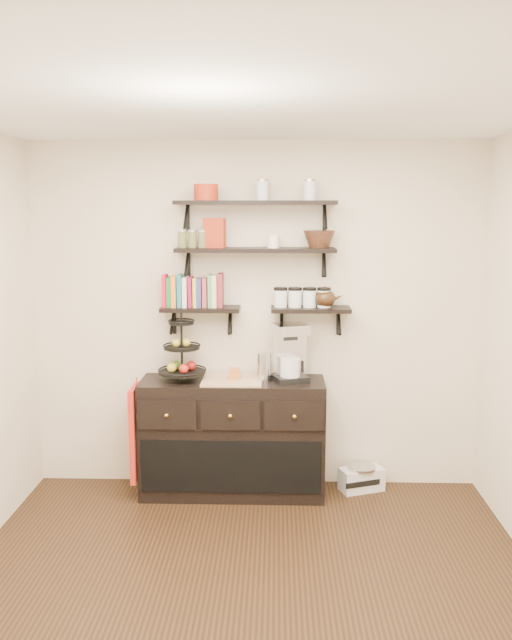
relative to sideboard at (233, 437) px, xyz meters
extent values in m
plane|color=black|center=(0.17, -1.51, -0.45)|extent=(3.50, 3.50, 0.00)
cube|color=white|center=(0.17, -1.51, 2.25)|extent=(3.50, 3.50, 0.02)
cube|color=#F0E4CC|center=(0.17, 0.24, 0.90)|extent=(3.50, 0.02, 2.70)
cube|color=black|center=(0.17, 0.10, 1.78)|extent=(1.20, 0.27, 0.03)
cube|color=black|center=(-0.35, 0.22, 1.67)|extent=(0.02, 0.03, 0.20)
cube|color=black|center=(0.69, 0.22, 1.67)|extent=(0.02, 0.03, 0.20)
cube|color=black|center=(0.17, 0.10, 1.43)|extent=(1.20, 0.27, 0.03)
cube|color=black|center=(-0.35, 0.22, 1.32)|extent=(0.02, 0.03, 0.20)
cube|color=black|center=(0.69, 0.22, 1.32)|extent=(0.02, 0.03, 0.20)
cube|color=black|center=(-0.25, 0.11, 0.98)|extent=(0.60, 0.25, 0.03)
cube|color=black|center=(-0.47, 0.22, 0.87)|extent=(0.02, 0.03, 0.20)
cube|color=black|center=(-0.03, 0.22, 0.87)|extent=(0.03, 0.03, 0.20)
cube|color=black|center=(0.59, 0.11, 0.98)|extent=(0.60, 0.25, 0.03)
cube|color=black|center=(0.37, 0.22, 0.87)|extent=(0.03, 0.03, 0.20)
cube|color=black|center=(0.81, 0.22, 0.87)|extent=(0.02, 0.03, 0.20)
cube|color=red|center=(-0.51, 0.12, 1.10)|extent=(0.02, 0.15, 0.20)
cube|color=#1C682E|center=(-0.47, 0.12, 1.12)|extent=(0.03, 0.15, 0.24)
cube|color=orange|center=(-0.43, 0.12, 1.10)|extent=(0.04, 0.15, 0.21)
cube|color=#1F6D7D|center=(-0.40, 0.12, 1.12)|extent=(0.03, 0.15, 0.25)
cube|color=beige|center=(-0.36, 0.12, 1.11)|extent=(0.03, 0.15, 0.22)
cube|color=maroon|center=(-0.32, 0.12, 1.13)|extent=(0.04, 0.15, 0.26)
cube|color=gold|center=(-0.29, 0.12, 1.11)|extent=(0.03, 0.15, 0.23)
cube|color=navy|center=(-0.25, 0.12, 1.10)|extent=(0.03, 0.15, 0.20)
cube|color=#A63A3D|center=(-0.21, 0.12, 1.12)|extent=(0.04, 0.15, 0.24)
cube|color=#469555|center=(-0.17, 0.12, 1.10)|extent=(0.03, 0.15, 0.21)
cube|color=beige|center=(-0.13, 0.12, 1.12)|extent=(0.03, 0.15, 0.25)
cube|color=maroon|center=(-0.10, 0.12, 1.11)|extent=(0.02, 0.15, 0.22)
cylinder|color=silver|center=(0.36, 0.12, 1.06)|extent=(0.10, 0.10, 0.13)
cylinder|color=silver|center=(0.47, 0.12, 1.06)|extent=(0.10, 0.10, 0.13)
cylinder|color=silver|center=(0.58, 0.12, 1.06)|extent=(0.10, 0.10, 0.13)
cylinder|color=silver|center=(0.69, 0.12, 1.06)|extent=(0.10, 0.10, 0.13)
cube|color=black|center=(0.00, 0.00, 0.00)|extent=(1.40, 0.45, 0.90)
cube|color=tan|center=(0.00, 0.00, 0.46)|extent=(0.45, 0.41, 0.02)
sphere|color=gold|center=(-0.47, -0.25, 0.25)|extent=(0.04, 0.04, 0.04)
sphere|color=gold|center=(0.00, -0.25, 0.25)|extent=(0.04, 0.04, 0.04)
sphere|color=gold|center=(0.47, -0.25, 0.25)|extent=(0.04, 0.04, 0.04)
cylinder|color=black|center=(-0.38, 0.00, 0.71)|extent=(0.02, 0.02, 0.53)
cylinder|color=black|center=(-0.38, 0.00, 0.51)|extent=(0.36, 0.36, 0.01)
cylinder|color=black|center=(-0.38, 0.00, 0.70)|extent=(0.27, 0.27, 0.02)
cylinder|color=black|center=(-0.38, 0.00, 0.89)|extent=(0.19, 0.19, 0.02)
sphere|color=#B21914|center=(-0.32, 0.04, 0.55)|extent=(0.07, 0.07, 0.07)
sphere|color=gold|center=(-0.42, 0.00, 0.74)|extent=(0.06, 0.06, 0.06)
cube|color=#AC6127|center=(0.02, 0.00, 0.50)|extent=(0.08, 0.08, 0.08)
cube|color=black|center=(0.44, 0.00, 0.47)|extent=(0.30, 0.28, 0.04)
cube|color=silver|center=(0.44, 0.08, 0.65)|extent=(0.25, 0.16, 0.37)
cube|color=silver|center=(0.44, 0.00, 0.85)|extent=(0.30, 0.28, 0.08)
cylinder|color=silver|center=(0.44, -0.02, 0.56)|extent=(0.19, 0.19, 0.14)
cylinder|color=silver|center=(0.24, -0.02, 0.56)|extent=(0.11, 0.11, 0.22)
cube|color=#AC2412|center=(-0.73, -0.10, 0.06)|extent=(0.04, 0.31, 0.72)
cube|color=silver|center=(1.01, 0.07, -0.36)|extent=(0.37, 0.27, 0.18)
cylinder|color=silver|center=(1.01, 0.07, -0.26)|extent=(0.29, 0.29, 0.02)
cube|color=black|center=(1.01, -0.01, -0.36)|extent=(0.27, 0.11, 0.04)
cube|color=#AC2B13|center=(-0.13, 0.10, 1.56)|extent=(0.17, 0.10, 0.22)
cylinder|color=white|center=(0.31, 0.10, 1.50)|extent=(0.09, 0.09, 0.10)
cylinder|color=#AC2B13|center=(-0.19, 0.10, 1.86)|extent=(0.18, 0.18, 0.12)
camera|label=1|loc=(0.33, -4.99, 1.75)|focal=38.00mm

